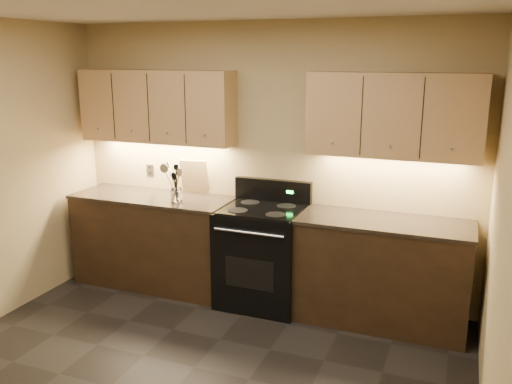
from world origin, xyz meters
TOP-DOWN VIEW (x-y plane):
  - wall_back at (0.00, 2.00)m, footprint 4.00×0.04m
  - wall_right at (2.00, 0.00)m, footprint 0.04×4.00m
  - counter_left at (-1.10, 1.70)m, footprint 1.62×0.62m
  - counter_right at (1.18, 1.70)m, footprint 1.46×0.62m
  - stove at (0.08, 1.68)m, footprint 0.76×0.68m
  - upper_cab_left at (-1.10, 1.85)m, footprint 1.60×0.30m
  - upper_cab_right at (1.18, 1.85)m, footprint 1.44×0.30m
  - outlet_plate at (-1.30, 1.99)m, footprint 0.08×0.01m
  - utensil_crock at (-0.77, 1.60)m, footprint 0.13×0.13m
  - cutting_board at (-0.76, 1.95)m, footprint 0.29×0.15m
  - wooden_spoon at (-0.79, 1.58)m, footprint 0.12×0.12m
  - black_spoon at (-0.77, 1.61)m, footprint 0.10×0.17m
  - black_turner at (-0.75, 1.56)m, footprint 0.12×0.14m
  - steel_spatula at (-0.74, 1.61)m, footprint 0.24×0.13m
  - steel_skimmer at (-0.74, 1.58)m, footprint 0.24×0.11m

SIDE VIEW (x-z plane):
  - counter_left at x=-1.10m, z-range 0.00..0.93m
  - counter_right at x=1.18m, z-range 0.00..0.93m
  - stove at x=0.08m, z-range -0.09..1.05m
  - utensil_crock at x=-0.77m, z-range 0.92..1.06m
  - black_spoon at x=-0.77m, z-range 0.94..1.25m
  - wooden_spoon at x=-0.79m, z-range 0.94..1.26m
  - cutting_board at x=-0.76m, z-range 0.93..1.28m
  - outlet_plate at x=-1.30m, z-range 1.06..1.18m
  - black_turner at x=-0.75m, z-range 0.94..1.31m
  - steel_skimmer at x=-0.74m, z-range 0.94..1.31m
  - steel_spatula at x=-0.74m, z-range 0.94..1.34m
  - wall_back at x=0.00m, z-range 0.00..2.60m
  - wall_right at x=2.00m, z-range 0.00..2.60m
  - upper_cab_left at x=-1.10m, z-range 1.45..2.15m
  - upper_cab_right at x=1.18m, z-range 1.45..2.15m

